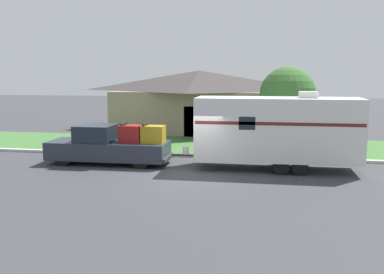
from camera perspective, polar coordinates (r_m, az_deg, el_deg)
ground_plane at (r=18.59m, az=0.02°, el=-4.99°), size 120.00×120.00×0.00m
curb_strip at (r=22.20m, az=1.62°, el=-2.57°), size 80.00×0.30×0.14m
lawn_strip at (r=25.77m, az=2.73°, el=-1.14°), size 80.00×7.00×0.03m
house_across_street at (r=32.49m, az=0.93°, el=5.01°), size 12.81×7.77×4.53m
pickup_truck at (r=20.97m, az=-10.89°, el=-1.14°), size 5.88×2.01×2.01m
travel_trailer at (r=19.53m, az=11.30°, el=1.06°), size 8.46×2.22×3.54m
mailbox at (r=23.73m, az=-7.70°, el=0.45°), size 0.48×0.20×1.36m
tree_in_yard at (r=24.14m, az=12.64°, el=5.51°), size 3.08×3.08×4.70m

